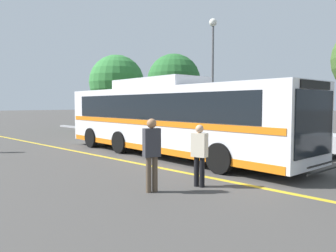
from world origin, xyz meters
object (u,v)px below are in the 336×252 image
at_px(pedestrian_2, 152,150).
at_px(tree_3, 174,81).
at_px(pedestrian_1, 199,152).
at_px(transit_bus, 168,117).
at_px(parked_car_0, 108,125).
at_px(parked_car_2, 254,136).
at_px(parked_car_1, 167,128).
at_px(street_lamp, 213,57).
at_px(tree_1, 117,82).

xyz_separation_m(pedestrian_2, tree_3, (-10.85, 12.17, 2.88)).
height_order(pedestrian_1, tree_3, tree_3).
relative_size(transit_bus, parked_car_0, 3.02).
xyz_separation_m(transit_bus, parked_car_0, (-10.35, 4.10, -1.01)).
bearing_deg(parked_car_2, parked_car_1, -93.11).
xyz_separation_m(transit_bus, street_lamp, (-2.39, 6.35, 3.45)).
height_order(parked_car_2, tree_3, tree_3).
bearing_deg(tree_3, parked_car_0, -134.06).
distance_m(parked_car_0, parked_car_1, 6.07).
xyz_separation_m(parked_car_1, pedestrian_1, (8.71, -7.47, 0.17)).
bearing_deg(parked_car_0, parked_car_1, 91.53).
bearing_deg(parked_car_2, street_lamp, -120.42).
bearing_deg(transit_bus, parked_car_0, -107.40).
bearing_deg(parked_car_2, pedestrian_2, 10.59).
distance_m(tree_1, tree_3, 7.34).
bearing_deg(transit_bus, pedestrian_1, 57.85).
relative_size(pedestrian_2, street_lamp, 0.25).
distance_m(transit_bus, parked_car_1, 6.06).
distance_m(transit_bus, tree_1, 16.47).
relative_size(transit_bus, parked_car_1, 2.75).
bearing_deg(pedestrian_2, street_lamp, -129.10).
height_order(pedestrian_1, tree_1, tree_1).
xyz_separation_m(pedestrian_2, tree_1, (-18.19, 12.37, 3.12)).
height_order(transit_bus, pedestrian_2, transit_bus).
bearing_deg(pedestrian_1, street_lamp, -63.93).
relative_size(street_lamp, tree_3, 1.25).
bearing_deg(parked_car_0, tree_3, 136.49).
relative_size(pedestrian_1, street_lamp, 0.23).
distance_m(pedestrian_2, street_lamp, 13.22).
bearing_deg(parked_car_0, pedestrian_1, 64.06).
distance_m(parked_car_2, pedestrian_1, 7.97).
height_order(pedestrian_2, tree_1, tree_1).
bearing_deg(parked_car_2, parked_car_0, -92.75).
bearing_deg(pedestrian_2, parked_car_2, -145.29).
height_order(parked_car_1, street_lamp, street_lamp).
height_order(transit_bus, tree_3, tree_3).
xyz_separation_m(transit_bus, tree_3, (-6.93, 7.64, 2.28)).
bearing_deg(parked_car_1, parked_car_0, -88.91).
bearing_deg(transit_bus, street_lamp, -155.13).
distance_m(parked_car_0, pedestrian_2, 16.68).
xyz_separation_m(parked_car_1, tree_3, (-2.65, 3.43, 3.18)).
height_order(parked_car_2, pedestrian_2, pedestrian_2).
height_order(transit_bus, parked_car_2, transit_bus).
bearing_deg(pedestrian_1, pedestrian_2, 58.57).
relative_size(transit_bus, parked_car_2, 3.21).
height_order(street_lamp, tree_1, street_lamp).
bearing_deg(parked_car_1, tree_3, -142.17).
xyz_separation_m(parked_car_0, pedestrian_2, (14.27, -8.63, 0.40)).
bearing_deg(tree_1, tree_3, -1.58).
relative_size(parked_car_1, pedestrian_2, 2.57).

